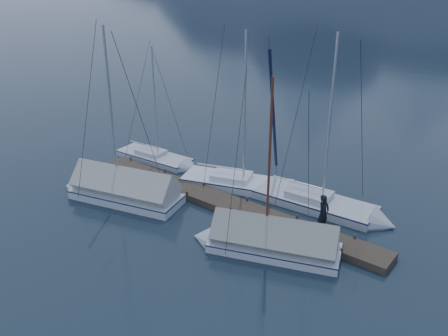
{
  "coord_description": "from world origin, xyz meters",
  "views": [
    {
      "loc": [
        13.57,
        -15.57,
        11.99
      ],
      "look_at": [
        0.0,
        2.0,
        2.2
      ],
      "focal_mm": 38.0,
      "sensor_mm": 36.0,
      "label": 1
    }
  ],
  "objects_px": {
    "sailboat_covered_far": "(117,190)",
    "sailboat_open_mid": "(252,186)",
    "sailboat_open_left": "(163,161)",
    "person": "(323,213)",
    "sailboat_covered_near": "(263,242)",
    "sailboat_open_right": "(331,208)"
  },
  "relations": [
    {
      "from": "sailboat_open_right",
      "to": "person",
      "type": "bearing_deg",
      "value": -73.8
    },
    {
      "from": "sailboat_open_right",
      "to": "sailboat_covered_near",
      "type": "height_order",
      "value": "sailboat_open_right"
    },
    {
      "from": "sailboat_open_right",
      "to": "sailboat_covered_near",
      "type": "xyz_separation_m",
      "value": [
        -0.83,
        -5.19,
        0.26
      ]
    },
    {
      "from": "sailboat_covered_near",
      "to": "person",
      "type": "height_order",
      "value": "sailboat_covered_near"
    },
    {
      "from": "sailboat_open_mid",
      "to": "sailboat_open_right",
      "type": "relative_size",
      "value": 0.97
    },
    {
      "from": "sailboat_covered_far",
      "to": "sailboat_open_mid",
      "type": "bearing_deg",
      "value": 46.97
    },
    {
      "from": "sailboat_open_left",
      "to": "sailboat_open_mid",
      "type": "bearing_deg",
      "value": 3.05
    },
    {
      "from": "sailboat_covered_near",
      "to": "sailboat_open_right",
      "type": "bearing_deg",
      "value": 80.9
    },
    {
      "from": "sailboat_open_left",
      "to": "sailboat_covered_near",
      "type": "height_order",
      "value": "sailboat_covered_near"
    },
    {
      "from": "sailboat_open_left",
      "to": "sailboat_open_right",
      "type": "relative_size",
      "value": 0.82
    },
    {
      "from": "sailboat_open_left",
      "to": "sailboat_covered_far",
      "type": "relative_size",
      "value": 0.8
    },
    {
      "from": "sailboat_open_left",
      "to": "sailboat_covered_near",
      "type": "bearing_deg",
      "value": -22.92
    },
    {
      "from": "sailboat_open_mid",
      "to": "sailboat_open_right",
      "type": "bearing_deg",
      "value": 4.29
    },
    {
      "from": "sailboat_open_mid",
      "to": "sailboat_covered_near",
      "type": "relative_size",
      "value": 1.1
    },
    {
      "from": "sailboat_covered_near",
      "to": "sailboat_covered_far",
      "type": "distance_m",
      "value": 9.06
    },
    {
      "from": "sailboat_open_mid",
      "to": "person",
      "type": "bearing_deg",
      "value": -21.84
    },
    {
      "from": "sailboat_open_left",
      "to": "person",
      "type": "distance_m",
      "value": 12.35
    },
    {
      "from": "sailboat_open_mid",
      "to": "sailboat_covered_far",
      "type": "bearing_deg",
      "value": -133.03
    },
    {
      "from": "sailboat_open_mid",
      "to": "sailboat_open_right",
      "type": "distance_m",
      "value": 4.76
    },
    {
      "from": "sailboat_open_left",
      "to": "person",
      "type": "xyz_separation_m",
      "value": [
        12.17,
        -1.84,
        1.11
      ]
    },
    {
      "from": "sailboat_open_left",
      "to": "sailboat_open_right",
      "type": "bearing_deg",
      "value": 3.56
    },
    {
      "from": "sailboat_open_left",
      "to": "sailboat_covered_near",
      "type": "xyz_separation_m",
      "value": [
        10.59,
        -4.48,
        0.29
      ]
    }
  ]
}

